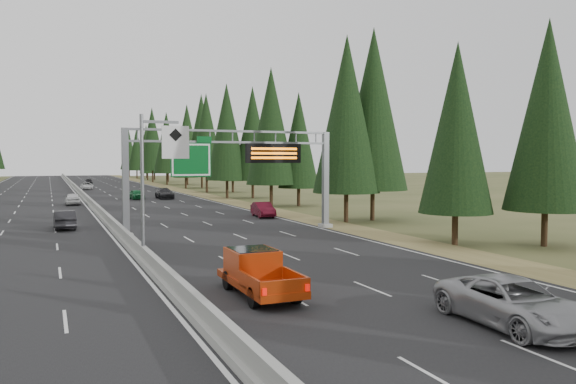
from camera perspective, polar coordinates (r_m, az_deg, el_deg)
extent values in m
cube|color=black|center=(86.27, -20.03, -0.64)|extent=(32.00, 260.00, 0.08)
cube|color=olive|center=(89.03, -8.52, -0.37)|extent=(3.60, 260.00, 0.06)
cube|color=gray|center=(86.26, -20.03, -0.51)|extent=(0.70, 260.00, 0.30)
cube|color=gray|center=(86.23, -20.04, -0.25)|extent=(0.30, 260.00, 0.60)
cube|color=slate|center=(41.30, -16.18, 0.88)|extent=(0.45, 0.45, 7.80)
cube|color=gray|center=(41.62, -16.09, -4.29)|extent=(0.90, 0.90, 0.30)
cube|color=slate|center=(46.01, 3.82, 1.23)|extent=(0.45, 0.45, 7.80)
cube|color=gray|center=(46.29, 3.80, -3.41)|extent=(0.90, 0.90, 0.30)
cube|color=slate|center=(43.02, -5.66, 6.17)|extent=(15.85, 0.35, 0.16)
cube|color=slate|center=(42.98, -5.66, 5.05)|extent=(15.85, 0.35, 0.16)
cube|color=#054C19|center=(41.85, -9.83, 3.25)|extent=(3.00, 0.10, 2.50)
cube|color=silver|center=(41.79, -9.81, 3.25)|extent=(2.85, 0.02, 2.35)
cube|color=#054C19|center=(42.12, -8.52, 5.30)|extent=(1.10, 0.10, 0.45)
cube|color=black|center=(43.77, -1.49, 3.95)|extent=(4.50, 0.40, 1.50)
cube|color=orange|center=(43.57, -1.39, 4.41)|extent=(3.80, 0.02, 0.18)
cube|color=orange|center=(43.56, -1.38, 3.95)|extent=(3.80, 0.02, 0.18)
cube|color=orange|center=(43.56, -1.38, 3.49)|extent=(3.80, 0.02, 0.18)
cylinder|color=slate|center=(31.35, -14.57, 0.37)|extent=(0.20, 0.20, 8.00)
cube|color=gray|center=(31.78, -14.47, -6.67)|extent=(0.50, 0.50, 0.20)
cube|color=slate|center=(31.55, -12.86, 6.96)|extent=(2.00, 0.15, 0.15)
cube|color=silver|center=(31.53, -11.36, 4.97)|extent=(1.50, 0.06, 1.80)
cylinder|color=black|center=(38.59, 16.60, -3.63)|extent=(0.40, 0.40, 2.13)
cone|color=black|center=(38.38, 16.76, 6.28)|extent=(4.79, 4.79, 11.18)
cylinder|color=black|center=(40.11, 24.60, -3.37)|extent=(0.40, 0.40, 2.35)
cone|color=black|center=(39.97, 24.85, 7.15)|extent=(5.29, 5.29, 12.34)
cylinder|color=black|center=(50.72, 5.92, -1.58)|extent=(0.40, 0.40, 2.68)
cone|color=black|center=(50.71, 5.98, 7.90)|extent=(6.03, 6.03, 14.07)
cylinder|color=black|center=(52.74, 8.58, -1.32)|extent=(0.40, 0.40, 2.85)
cone|color=black|center=(52.79, 8.66, 8.35)|extent=(6.40, 6.40, 14.94)
cylinder|color=black|center=(67.66, -1.72, -0.36)|extent=(0.40, 0.40, 2.68)
cone|color=black|center=(67.65, -1.73, 6.73)|extent=(6.02, 6.02, 14.05)
cylinder|color=black|center=(68.60, 1.08, -0.50)|extent=(0.40, 0.40, 2.22)
cone|color=black|center=(68.50, 1.09, 5.30)|extent=(4.99, 4.99, 11.65)
cylinder|color=black|center=(82.60, -6.21, 0.28)|extent=(0.40, 0.40, 2.69)
cone|color=black|center=(82.59, -6.24, 6.11)|extent=(6.04, 6.04, 14.10)
cylinder|color=black|center=(83.02, -3.59, 0.29)|extent=(0.40, 0.40, 2.63)
cone|color=black|center=(83.00, -3.61, 5.97)|extent=(5.92, 5.92, 13.82)
cylinder|color=black|center=(98.00, -8.26, 0.75)|extent=(0.40, 0.40, 2.74)
cone|color=black|center=(98.01, -8.30, 5.75)|extent=(6.16, 6.16, 14.38)
cylinder|color=black|center=(98.25, -5.63, 0.56)|extent=(0.40, 0.40, 2.01)
cone|color=black|center=(98.16, -5.65, 4.23)|extent=(4.53, 4.53, 10.57)
cylinder|color=black|center=(112.82, -10.34, 0.91)|extent=(0.40, 0.40, 2.18)
cone|color=black|center=(112.75, -10.37, 4.38)|extent=(4.91, 4.91, 11.46)
cylinder|color=black|center=(114.30, -8.74, 1.17)|extent=(0.40, 0.40, 3.03)
cone|color=black|center=(114.35, -8.78, 5.91)|extent=(6.81, 6.81, 15.89)
cylinder|color=black|center=(130.32, -12.19, 1.30)|extent=(0.40, 0.40, 2.65)
cone|color=black|center=(130.31, -12.24, 4.94)|extent=(5.95, 5.95, 13.89)
cylinder|color=black|center=(129.48, -10.18, 1.37)|extent=(0.40, 0.40, 2.93)
cone|color=black|center=(129.51, -10.22, 5.42)|extent=(6.59, 6.59, 15.37)
cylinder|color=black|center=(144.65, -13.58, 1.54)|extent=(0.40, 0.40, 3.00)
cone|color=black|center=(144.69, -13.63, 5.26)|extent=(6.76, 6.76, 15.77)
cylinder|color=black|center=(148.38, -12.08, 1.48)|extent=(0.40, 0.40, 2.39)
cone|color=black|center=(148.35, -12.11, 4.36)|extent=(5.37, 5.37, 12.53)
cylinder|color=black|center=(162.17, -14.08, 1.52)|extent=(0.40, 0.40, 1.93)
cone|color=black|center=(162.11, -14.11, 3.65)|extent=(4.33, 4.33, 10.11)
cylinder|color=black|center=(165.33, -13.41, 1.54)|extent=(0.40, 0.40, 1.84)
cone|color=black|center=(165.27, -13.44, 3.53)|extent=(4.13, 4.13, 9.64)
cylinder|color=black|center=(179.06, -15.09, 1.74)|extent=(0.40, 0.40, 2.46)
cone|color=black|center=(179.04, -15.13, 4.20)|extent=(5.53, 5.53, 12.90)
cylinder|color=black|center=(178.81, -14.16, 1.79)|extent=(0.40, 0.40, 2.65)
cone|color=black|center=(178.81, -14.20, 4.44)|extent=(5.96, 5.96, 13.90)
cylinder|color=black|center=(194.78, -15.83, 1.86)|extent=(0.40, 0.40, 2.53)
cone|color=black|center=(194.76, -15.86, 4.18)|extent=(5.69, 5.69, 13.28)
cylinder|color=black|center=(197.63, -14.60, 1.84)|extent=(0.40, 0.40, 2.19)
cone|color=black|center=(197.60, -14.63, 3.83)|extent=(4.92, 4.92, 11.48)
imported|color=#97989C|center=(20.41, 21.87, -10.36)|extent=(2.85, 5.83, 1.59)
cylinder|color=black|center=(21.32, -3.46, -10.65)|extent=(0.30, 0.79, 0.79)
cylinder|color=black|center=(21.93, 0.76, -10.25)|extent=(0.30, 0.79, 0.79)
cylinder|color=black|center=(24.35, -6.09, -8.91)|extent=(0.30, 0.79, 0.79)
cylinder|color=black|center=(24.89, -2.34, -8.63)|extent=(0.30, 0.79, 0.79)
cube|color=#AE2F0A|center=(23.11, -2.90, -9.18)|extent=(1.98, 5.56, 0.30)
cube|color=#AE2F0A|center=(23.80, -3.65, -7.11)|extent=(1.89, 2.18, 1.09)
cube|color=black|center=(23.75, -3.65, -6.40)|extent=(1.69, 1.89, 0.55)
cube|color=#AE2F0A|center=(21.36, -3.90, -9.26)|extent=(0.10, 2.38, 0.60)
cube|color=#AE2F0A|center=(22.04, 0.79, -8.86)|extent=(0.10, 2.38, 0.60)
cube|color=#AE2F0A|center=(20.60, -0.28, -9.72)|extent=(1.98, 0.10, 0.60)
imported|color=#176431|center=(81.89, -15.13, -0.23)|extent=(1.91, 4.21, 1.40)
imported|color=maroon|center=(54.66, -2.55, -1.79)|extent=(1.92, 4.47, 1.43)
imported|color=black|center=(82.38, -12.44, -0.14)|extent=(2.11, 5.14, 1.49)
imported|color=silver|center=(111.70, -19.78, 0.58)|extent=(2.54, 4.96, 1.34)
imported|color=black|center=(136.46, -19.59, 1.03)|extent=(1.74, 3.98, 1.33)
imported|color=black|center=(48.50, -21.75, -2.63)|extent=(1.67, 4.53, 1.48)
imported|color=white|center=(74.33, -21.03, -0.65)|extent=(1.80, 4.37, 1.48)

